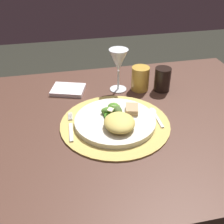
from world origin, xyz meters
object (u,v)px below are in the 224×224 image
object	(u,v)px
dinner_plate	(115,121)
amber_tumbler	(140,79)
spoon	(155,114)
dark_tumbler	(162,79)
wine_glass	(118,62)
dining_table	(131,149)
fork	(71,128)
napkin	(68,90)

from	to	relation	value
dinner_plate	amber_tumbler	bearing A→B (deg)	55.30
spoon	dark_tumbler	distance (m)	0.21
dinner_plate	wine_glass	distance (m)	0.27
amber_tumbler	dark_tumbler	xyz separation A→B (m)	(0.09, -0.02, -0.00)
dinner_plate	dining_table	bearing A→B (deg)	19.66
dark_tumbler	spoon	bearing A→B (deg)	-117.12
dinner_plate	fork	distance (m)	0.15
fork	spoon	distance (m)	0.30
spoon	dark_tumbler	xyz separation A→B (m)	(0.09, 0.18, 0.04)
spoon	napkin	xyz separation A→B (m)	(-0.29, 0.25, -0.00)
dinner_plate	dark_tumbler	bearing A→B (deg)	39.70
spoon	napkin	size ratio (longest dim) A/B	0.97
napkin	wine_glass	xyz separation A→B (m)	(0.20, -0.03, 0.12)
napkin	dark_tumbler	size ratio (longest dim) A/B	1.34
spoon	dark_tumbler	world-z (taller)	dark_tumbler
dining_table	amber_tumbler	distance (m)	0.29
napkin	dark_tumbler	world-z (taller)	dark_tumbler
dinner_plate	wine_glass	bearing A→B (deg)	75.03
napkin	wine_glass	bearing A→B (deg)	-7.78
spoon	amber_tumbler	size ratio (longest dim) A/B	1.28
spoon	dark_tumbler	size ratio (longest dim) A/B	1.30
napkin	amber_tumbler	xyz separation A→B (m)	(0.29, -0.04, 0.04)
fork	amber_tumbler	size ratio (longest dim) A/B	1.67
napkin	amber_tumbler	bearing A→B (deg)	-8.43
dinner_plate	wine_glass	size ratio (longest dim) A/B	1.58
fork	spoon	xyz separation A→B (m)	(0.30, 0.02, -0.00)
spoon	dining_table	bearing A→B (deg)	178.94
dinner_plate	fork	world-z (taller)	dinner_plate
dark_tumbler	napkin	bearing A→B (deg)	169.94
spoon	wine_glass	world-z (taller)	wine_glass
dining_table	dark_tumbler	bearing A→B (deg)	45.34
amber_tumbler	dark_tumbler	world-z (taller)	amber_tumbler
dining_table	fork	world-z (taller)	fork
fork	napkin	world-z (taller)	napkin
fork	dark_tumbler	distance (m)	0.44
fork	wine_glass	bearing A→B (deg)	47.97
dining_table	spoon	size ratio (longest dim) A/B	9.07
wine_glass	dark_tumbler	size ratio (longest dim) A/B	1.80
dinner_plate	napkin	xyz separation A→B (m)	(-0.14, 0.27, -0.01)
napkin	spoon	bearing A→B (deg)	-40.51
napkin	amber_tumbler	size ratio (longest dim) A/B	1.32
fork	napkin	size ratio (longest dim) A/B	1.26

